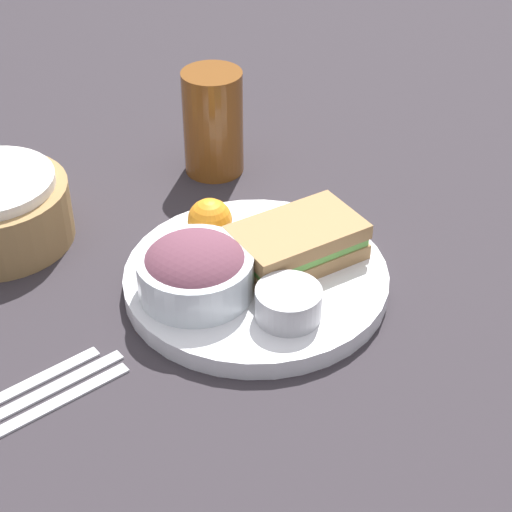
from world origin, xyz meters
TOP-DOWN VIEW (x-y plane):
  - ground_plane at (0.00, 0.00)m, footprint 4.00×4.00m
  - plate at (0.00, 0.00)m, footprint 0.27×0.27m
  - sandwich at (0.04, -0.02)m, footprint 0.15×0.12m
  - salad_bowl at (-0.06, 0.03)m, footprint 0.12×0.12m
  - dressing_cup at (-0.04, -0.07)m, footprint 0.06×0.06m
  - orange_wedge at (0.02, 0.07)m, footprint 0.05×0.05m
  - drink_glass at (0.16, 0.19)m, footprint 0.07×0.07m
  - fork at (-0.26, 0.04)m, footprint 0.19×0.06m
  - knife at (-0.26, 0.06)m, footprint 0.20×0.06m
  - spoon at (-0.26, 0.08)m, footprint 0.18×0.05m

SIDE VIEW (x-z plane):
  - ground_plane at x=0.00m, z-range 0.00..0.00m
  - fork at x=-0.26m, z-range 0.00..0.01m
  - knife at x=-0.26m, z-range 0.00..0.01m
  - spoon at x=-0.26m, z-range 0.00..0.01m
  - plate at x=0.00m, z-range 0.00..0.02m
  - dressing_cup at x=-0.04m, z-range 0.02..0.05m
  - sandwich at x=0.04m, z-range 0.02..0.06m
  - orange_wedge at x=0.02m, z-range 0.02..0.07m
  - salad_bowl at x=-0.06m, z-range 0.02..0.08m
  - drink_glass at x=0.16m, z-range 0.00..0.13m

